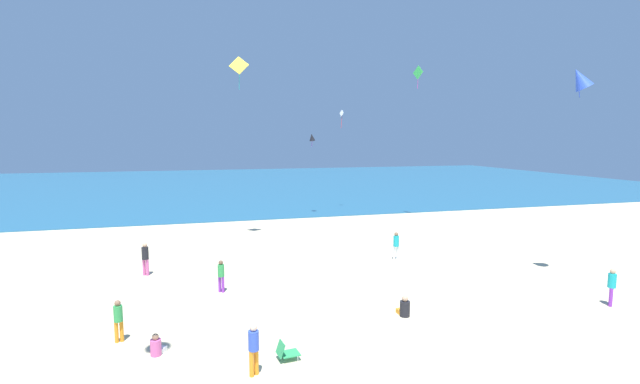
{
  "coord_description": "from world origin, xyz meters",
  "views": [
    {
      "loc": [
        -4.33,
        -9.03,
        6.42
      ],
      "look_at": [
        0.0,
        6.59,
        4.51
      ],
      "focal_mm": 25.33,
      "sensor_mm": 36.0,
      "label": 1
    }
  ],
  "objects_px": {
    "person_3": "(118,318)",
    "kite_blue": "(580,79)",
    "person_1": "(254,346)",
    "kite_white": "(342,114)",
    "kite_black": "(312,137)",
    "beach_chair_far_right": "(286,352)",
    "person_0": "(396,244)",
    "person_7": "(221,274)",
    "person_6": "(157,347)",
    "person_4": "(612,285)",
    "kite_green": "(418,73)",
    "person_2": "(145,257)",
    "person_5": "(404,308)",
    "kite_yellow": "(239,66)"
  },
  "relations": [
    {
      "from": "person_5",
      "to": "beach_chair_far_right",
      "type": "bearing_deg",
      "value": 110.75
    },
    {
      "from": "person_2",
      "to": "beach_chair_far_right",
      "type": "bearing_deg",
      "value": 53.66
    },
    {
      "from": "person_0",
      "to": "person_3",
      "type": "xyz_separation_m",
      "value": [
        -12.66,
        -6.63,
        -0.08
      ]
    },
    {
      "from": "beach_chair_far_right",
      "to": "kite_blue",
      "type": "relative_size",
      "value": 0.51
    },
    {
      "from": "person_6",
      "to": "person_2",
      "type": "bearing_deg",
      "value": 40.52
    },
    {
      "from": "person_1",
      "to": "person_7",
      "type": "bearing_deg",
      "value": -27.01
    },
    {
      "from": "person_3",
      "to": "person_6",
      "type": "relative_size",
      "value": 2.03
    },
    {
      "from": "person_3",
      "to": "kite_blue",
      "type": "xyz_separation_m",
      "value": [
        18.39,
        1.03,
        8.17
      ]
    },
    {
      "from": "kite_white",
      "to": "kite_black",
      "type": "bearing_deg",
      "value": -147.0
    },
    {
      "from": "kite_white",
      "to": "kite_blue",
      "type": "bearing_deg",
      "value": -81.65
    },
    {
      "from": "beach_chair_far_right",
      "to": "person_6",
      "type": "distance_m",
      "value": 3.9
    },
    {
      "from": "person_2",
      "to": "person_7",
      "type": "bearing_deg",
      "value": 72.28
    },
    {
      "from": "person_4",
      "to": "kite_green",
      "type": "relative_size",
      "value": 0.86
    },
    {
      "from": "beach_chair_far_right",
      "to": "person_0",
      "type": "relative_size",
      "value": 0.46
    },
    {
      "from": "kite_blue",
      "to": "person_4",
      "type": "bearing_deg",
      "value": -102.09
    },
    {
      "from": "person_1",
      "to": "person_4",
      "type": "bearing_deg",
      "value": -114.7
    },
    {
      "from": "kite_white",
      "to": "person_7",
      "type": "bearing_deg",
      "value": -120.92
    },
    {
      "from": "person_5",
      "to": "kite_yellow",
      "type": "distance_m",
      "value": 17.75
    },
    {
      "from": "person_2",
      "to": "kite_yellow",
      "type": "xyz_separation_m",
      "value": [
        5.12,
        5.86,
        9.86
      ]
    },
    {
      "from": "person_5",
      "to": "kite_white",
      "type": "height_order",
      "value": "kite_white"
    },
    {
      "from": "beach_chair_far_right",
      "to": "person_1",
      "type": "xyz_separation_m",
      "value": [
        -1.01,
        -0.61,
        0.58
      ]
    },
    {
      "from": "beach_chair_far_right",
      "to": "person_4",
      "type": "distance_m",
      "value": 12.97
    },
    {
      "from": "person_6",
      "to": "person_3",
      "type": "bearing_deg",
      "value": 77.61
    },
    {
      "from": "kite_yellow",
      "to": "kite_white",
      "type": "bearing_deg",
      "value": 46.21
    },
    {
      "from": "person_7",
      "to": "kite_green",
      "type": "height_order",
      "value": "kite_green"
    },
    {
      "from": "person_3",
      "to": "kite_green",
      "type": "bearing_deg",
      "value": 114.17
    },
    {
      "from": "person_4",
      "to": "person_7",
      "type": "distance_m",
      "value": 15.46
    },
    {
      "from": "beach_chair_far_right",
      "to": "kite_black",
      "type": "distance_m",
      "value": 25.68
    },
    {
      "from": "person_4",
      "to": "person_5",
      "type": "relative_size",
      "value": 1.9
    },
    {
      "from": "person_1",
      "to": "kite_blue",
      "type": "xyz_separation_m",
      "value": [
        14.52,
        4.22,
        8.12
      ]
    },
    {
      "from": "person_1",
      "to": "kite_yellow",
      "type": "relative_size",
      "value": 0.73
    },
    {
      "from": "kite_green",
      "to": "person_5",
      "type": "bearing_deg",
      "value": -118.3
    },
    {
      "from": "person_1",
      "to": "kite_black",
      "type": "height_order",
      "value": "kite_black"
    },
    {
      "from": "person_6",
      "to": "kite_black",
      "type": "xyz_separation_m",
      "value": [
        10.63,
        22.56,
        6.29
      ]
    },
    {
      "from": "person_3",
      "to": "person_0",
      "type": "bearing_deg",
      "value": 100.18
    },
    {
      "from": "person_6",
      "to": "person_4",
      "type": "bearing_deg",
      "value": -58.63
    },
    {
      "from": "kite_white",
      "to": "person_1",
      "type": "bearing_deg",
      "value": -112.86
    },
    {
      "from": "person_5",
      "to": "kite_blue",
      "type": "relative_size",
      "value": 0.58
    },
    {
      "from": "person_1",
      "to": "person_7",
      "type": "distance_m",
      "value": 7.12
    },
    {
      "from": "kite_blue",
      "to": "person_6",
      "type": "bearing_deg",
      "value": -172.52
    },
    {
      "from": "person_4",
      "to": "kite_yellow",
      "type": "height_order",
      "value": "kite_yellow"
    },
    {
      "from": "person_1",
      "to": "kite_white",
      "type": "height_order",
      "value": "kite_white"
    },
    {
      "from": "person_0",
      "to": "person_4",
      "type": "distance_m",
      "value": 9.79
    },
    {
      "from": "person_7",
      "to": "kite_green",
      "type": "xyz_separation_m",
      "value": [
        15.65,
        13.02,
        10.61
      ]
    },
    {
      "from": "person_2",
      "to": "kite_blue",
      "type": "xyz_separation_m",
      "value": [
        18.3,
        -6.25,
        8.06
      ]
    },
    {
      "from": "person_6",
      "to": "person_5",
      "type": "bearing_deg",
      "value": -51.91
    },
    {
      "from": "person_6",
      "to": "person_7",
      "type": "bearing_deg",
      "value": 9.97
    },
    {
      "from": "person_0",
      "to": "person_7",
      "type": "distance_m",
      "value": 9.65
    },
    {
      "from": "person_0",
      "to": "person_4",
      "type": "relative_size",
      "value": 1.02
    },
    {
      "from": "kite_blue",
      "to": "person_3",
      "type": "bearing_deg",
      "value": -176.81
    }
  ]
}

